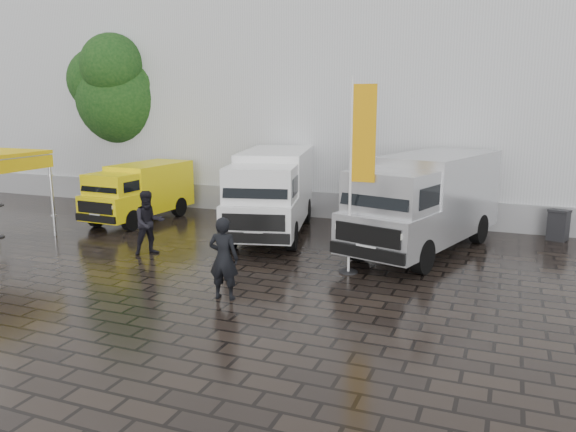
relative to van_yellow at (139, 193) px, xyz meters
The scene contains 11 objects.
ground 9.58m from the van_yellow, 30.34° to the right, with size 120.00×120.00×0.00m, color black.
exhibition_hall 15.94m from the van_yellow, 47.62° to the left, with size 44.00×16.00×12.00m, color silver.
hall_plinth 10.70m from the van_yellow, 17.10° to the left, with size 44.00×0.15×1.00m, color gray.
van_yellow is the anchor object (origin of this frame).
van_white 5.51m from the van_yellow, ahead, with size 2.15×6.44×2.79m, color white, non-canonical shape.
van_silver 10.65m from the van_yellow, ahead, with size 2.22×6.66×2.89m, color silver, non-canonical shape.
flagpole 10.09m from the van_yellow, 20.29° to the right, with size 0.88×0.50×5.09m.
tree 6.64m from the van_yellow, 131.16° to the left, with size 4.23×4.26×7.59m.
wheelie_bin 14.76m from the van_yellow, ahead, with size 0.61×0.61×1.01m, color black.
person_front 9.54m from the van_yellow, 42.55° to the right, with size 0.70×0.46×1.93m, color black.
person_tent 4.95m from the van_yellow, 50.65° to the right, with size 0.92×0.72×1.90m, color black.
Camera 1 is at (4.72, -12.52, 4.47)m, focal length 35.00 mm.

